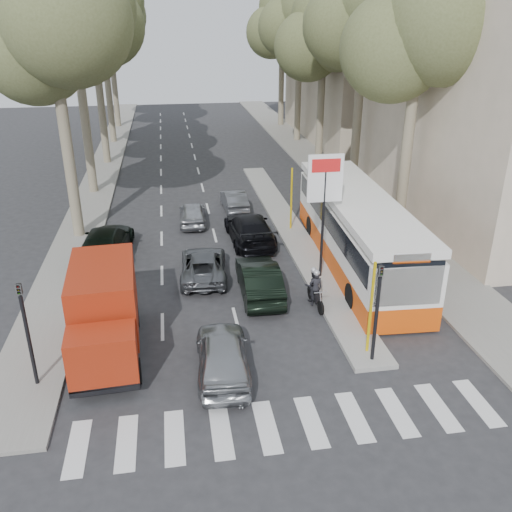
{
  "coord_description": "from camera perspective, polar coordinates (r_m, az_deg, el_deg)",
  "views": [
    {
      "loc": [
        -3.05,
        -15.91,
        10.65
      ],
      "look_at": [
        0.26,
        4.35,
        1.6
      ],
      "focal_mm": 38.0,
      "sensor_mm": 36.0,
      "label": 1
    }
  ],
  "objects": [
    {
      "name": "tree_l_d",
      "position": [
        52.25,
        -16.01,
        24.19
      ],
      "size": [
        7.4,
        7.2,
        15.66
      ],
      "color": "#6B604C",
      "rests_on": "ground"
    },
    {
      "name": "billboard",
      "position": [
        22.91,
        7.18,
        5.96
      ],
      "size": [
        1.5,
        12.1,
        5.6
      ],
      "color": "yellow",
      "rests_on": "ground"
    },
    {
      "name": "tree_l_c",
      "position": [
        44.28,
        -16.66,
        22.1
      ],
      "size": [
        7.4,
        7.2,
        13.71
      ],
      "color": "#6B604C",
      "rests_on": "ground"
    },
    {
      "name": "silver_hatchback",
      "position": [
        17.73,
        -3.53,
        -10.35
      ],
      "size": [
        1.9,
        4.27,
        1.43
      ],
      "primitive_type": "imported",
      "rotation": [
        0.0,
        0.0,
        3.09
      ],
      "color": "#989BA0",
      "rests_on": "ground"
    },
    {
      "name": "queue_car_d",
      "position": [
        32.71,
        -2.31,
        5.87
      ],
      "size": [
        1.41,
        3.67,
        1.19
      ],
      "primitive_type": "imported",
      "rotation": [
        0.0,
        0.0,
        3.18
      ],
      "color": "#52545A",
      "rests_on": "ground"
    },
    {
      "name": "red_truck",
      "position": [
        19.06,
        -15.67,
        -5.62
      ],
      "size": [
        2.41,
        5.68,
        2.97
      ],
      "rotation": [
        0.0,
        0.0,
        0.06
      ],
      "color": "black",
      "rests_on": "ground"
    },
    {
      "name": "tree_r_c",
      "position": [
        43.73,
        7.31,
        22.36
      ],
      "size": [
        7.4,
        7.2,
        13.32
      ],
      "color": "#6B604C",
      "rests_on": "ground"
    },
    {
      "name": "traffic_light_island",
      "position": [
        17.72,
        12.74,
        -4.28
      ],
      "size": [
        0.16,
        0.41,
        3.6
      ],
      "color": "black",
      "rests_on": "ground"
    },
    {
      "name": "dark_hatchback",
      "position": [
        22.44,
        0.33,
        -2.44
      ],
      "size": [
        1.63,
        4.46,
        1.46
      ],
      "primitive_type": "imported",
      "rotation": [
        0.0,
        0.0,
        3.12
      ],
      "color": "black",
      "rests_on": "ground"
    },
    {
      "name": "tree_l_e",
      "position": [
        60.22,
        -15.22,
        23.12
      ],
      "size": [
        7.4,
        7.2,
        14.49
      ],
      "color": "#6B604C",
      "rests_on": "ground"
    },
    {
      "name": "tree_r_d",
      "position": [
        51.48,
        4.83,
        24.18
      ],
      "size": [
        7.4,
        7.2,
        14.88
      ],
      "color": "#6B604C",
      "rests_on": "ground"
    },
    {
      "name": "tree_r_a",
      "position": [
        28.73,
        17.12,
        22.31
      ],
      "size": [
        7.4,
        7.2,
        14.1
      ],
      "color": "#6B604C",
      "rests_on": "ground"
    },
    {
      "name": "median_left",
      "position": [
        45.44,
        -15.48,
        9.46
      ],
      "size": [
        2.4,
        64.0,
        0.12
      ],
      "primitive_type": "cube",
      "color": "gray",
      "rests_on": "ground"
    },
    {
      "name": "tree_l_a",
      "position": [
        28.43,
        -20.58,
        21.88
      ],
      "size": [
        7.4,
        7.2,
        14.1
      ],
      "color": "#6B604C",
      "rests_on": "ground"
    },
    {
      "name": "tree_r_b",
      "position": [
        36.18,
        11.63,
        24.57
      ],
      "size": [
        7.4,
        7.2,
        15.27
      ],
      "color": "#6B604C",
      "rests_on": "ground"
    },
    {
      "name": "queue_car_a",
      "position": [
        24.14,
        -5.55,
        -0.94
      ],
      "size": [
        2.27,
        4.4,
        1.19
      ],
      "primitive_type": "imported",
      "rotation": [
        0.0,
        0.0,
        3.07
      ],
      "color": "#52555A",
      "rests_on": "ground"
    },
    {
      "name": "traffic_light_left",
      "position": [
        17.59,
        -23.19,
        -5.97
      ],
      "size": [
        0.16,
        0.41,
        3.6
      ],
      "color": "black",
      "rests_on": "ground"
    },
    {
      "name": "traffic_island",
      "position": [
        29.59,
        3.65,
        2.81
      ],
      "size": [
        1.5,
        26.0,
        0.16
      ],
      "primitive_type": "cube",
      "color": "gray",
      "rests_on": "ground"
    },
    {
      "name": "city_bus",
      "position": [
        25.31,
        10.55,
        2.85
      ],
      "size": [
        3.42,
        12.94,
        3.38
      ],
      "rotation": [
        0.0,
        0.0,
        -0.05
      ],
      "color": "#E24B0C",
      "rests_on": "ground"
    },
    {
      "name": "sidewalk_right",
      "position": [
        43.83,
        6.51,
        9.66
      ],
      "size": [
        3.2,
        70.0,
        0.12
      ],
      "primitive_type": "cube",
      "color": "gray",
      "rests_on": "ground"
    },
    {
      "name": "ground",
      "position": [
        19.38,
        1.34,
        -9.54
      ],
      "size": [
        120.0,
        120.0,
        0.0
      ],
      "primitive_type": "plane",
      "color": "#28282B",
      "rests_on": "ground"
    },
    {
      "name": "building_far",
      "position": [
        53.31,
        11.85,
        20.48
      ],
      "size": [
        11.0,
        20.0,
        16.0
      ],
      "primitive_type": "cube",
      "color": "#B7A88E",
      "rests_on": "ground"
    },
    {
      "name": "pedestrian_far",
      "position": [
        26.77,
        14.39,
        2.01
      ],
      "size": [
        1.25,
        0.62,
        1.87
      ],
      "primitive_type": "imported",
      "rotation": [
        0.0,
        0.0,
        3.07
      ],
      "color": "brown",
      "rests_on": "sidewalk_right"
    },
    {
      "name": "tree_l_b",
      "position": [
        36.36,
        -18.63,
        23.34
      ],
      "size": [
        7.4,
        7.2,
        14.88
      ],
      "color": "#6B604C",
      "rests_on": "ground"
    },
    {
      "name": "pedestrian_near",
      "position": [
        29.87,
        11.38,
        4.26
      ],
      "size": [
        0.97,
        0.96,
        1.56
      ],
      "primitive_type": "imported",
      "rotation": [
        0.0,
        0.0,
        2.37
      ],
      "color": "#3D344E",
      "rests_on": "sidewalk_right"
    },
    {
      "name": "queue_car_c",
      "position": [
        30.62,
        -6.7,
        4.49
      ],
      "size": [
        1.6,
        3.67,
        1.23
      ],
      "primitive_type": "imported",
      "rotation": [
        0.0,
        0.0,
        3.1
      ],
      "color": "#A0A3A8",
      "rests_on": "ground"
    },
    {
      "name": "tree_r_e",
      "position": [
        59.31,
        2.91,
        23.5
      ],
      "size": [
        7.4,
        7.2,
        14.1
      ],
      "color": "#6B604C",
      "rests_on": "ground"
    },
    {
      "name": "motorcycle",
      "position": [
        21.87,
        6.16,
        -3.34
      ],
      "size": [
        0.69,
        1.89,
        1.6
      ],
      "rotation": [
        0.0,
        0.0,
        0.05
      ],
      "color": "black",
      "rests_on": "ground"
    },
    {
      "name": "queue_car_e",
      "position": [
        27.0,
        -15.52,
        1.39
      ],
      "size": [
        2.6,
        5.4,
        1.52
      ],
      "primitive_type": "imported",
      "rotation": [
        0.0,
        0.0,
        3.05
      ],
      "color": "black",
      "rests_on": "ground"
    },
    {
      "name": "queue_car_b",
      "position": [
        27.78,
        -0.67,
        2.91
      ],
      "size": [
        2.29,
        5.23,
        1.49
      ],
      "primitive_type": "imported",
      "rotation": [
        0.0,
        0.0,
        3.18
      ],
      "color": "black",
      "rests_on": "ground"
    }
  ]
}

